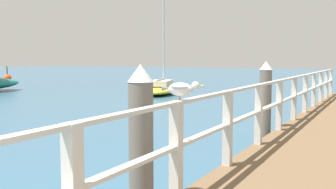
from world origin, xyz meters
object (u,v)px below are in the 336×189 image
dock_piling_far (265,104)px  seagull_foreground (181,88)px  dock_piling_near (141,153)px  channel_buoy (7,78)px  boat_3 (163,88)px

dock_piling_far → seagull_foreground: dock_piling_far is taller
dock_piling_far → dock_piling_near: bearing=-90.0°
dock_piling_far → channel_buoy: dock_piling_far is taller
dock_piling_near → seagull_foreground: dock_piling_near is taller
dock_piling_near → dock_piling_far: 5.20m
dock_piling_near → channel_buoy: size_ratio=1.45×
dock_piling_far → boat_3: (-9.14, 10.88, -0.69)m
dock_piling_near → dock_piling_far: same height
seagull_foreground → dock_piling_near: bearing=-72.5°
boat_3 → channel_buoy: bearing=152.7°
seagull_foreground → channel_buoy: (-26.93, 18.33, -1.40)m
boat_3 → dock_piling_far: bearing=-69.1°
dock_piling_far → seagull_foreground: bearing=-85.5°
seagull_foreground → boat_3: boat_3 is taller
dock_piling_near → seagull_foreground: (0.39, 0.23, 0.73)m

